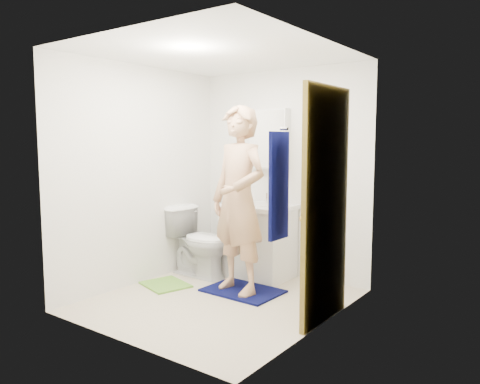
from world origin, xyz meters
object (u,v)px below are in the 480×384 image
object	(u,v)px
vanity_cabinet	(258,243)
medicine_cabinet	(269,139)
toothbrush_cup	(280,202)
towel	(279,186)
soap_dispenser	(245,195)
toilet	(200,241)
man	(239,200)

from	to	relation	value
vanity_cabinet	medicine_cabinet	size ratio (longest dim) A/B	1.14
toothbrush_cup	towel	bearing A→B (deg)	-58.99
soap_dispenser	toothbrush_cup	distance (m)	0.42
toilet	towel	bearing A→B (deg)	-120.23
medicine_cabinet	towel	bearing A→B (deg)	-55.39
vanity_cabinet	towel	world-z (taller)	towel
towel	man	xyz separation A→B (m)	(-1.01, 0.87, -0.27)
vanity_cabinet	man	xyz separation A→B (m)	(0.17, -0.62, 0.58)
vanity_cabinet	soap_dispenser	xyz separation A→B (m)	(-0.15, -0.05, 0.55)
vanity_cabinet	medicine_cabinet	xyz separation A→B (m)	(0.00, 0.22, 1.20)
vanity_cabinet	toothbrush_cup	xyz separation A→B (m)	(0.25, 0.07, 0.49)
medicine_cabinet	soap_dispenser	size ratio (longest dim) A/B	3.46
soap_dispenser	toothbrush_cup	size ratio (longest dim) A/B	1.84
medicine_cabinet	toilet	size ratio (longest dim) A/B	0.86
soap_dispenser	man	bearing A→B (deg)	-59.90
toilet	man	size ratio (longest dim) A/B	0.42
soap_dispenser	vanity_cabinet	bearing A→B (deg)	18.56
towel	medicine_cabinet	bearing A→B (deg)	124.61
toothbrush_cup	vanity_cabinet	bearing A→B (deg)	-164.13
medicine_cabinet	soap_dispenser	xyz separation A→B (m)	(-0.15, -0.28, -0.65)
vanity_cabinet	towel	size ratio (longest dim) A/B	1.00
medicine_cabinet	towel	size ratio (longest dim) A/B	0.87
towel	toothbrush_cup	size ratio (longest dim) A/B	7.27
soap_dispenser	man	xyz separation A→B (m)	(0.33, -0.56, 0.03)
soap_dispenser	toothbrush_cup	xyz separation A→B (m)	(0.40, 0.12, -0.06)
toothbrush_cup	man	world-z (taller)	man
toilet	soap_dispenser	distance (m)	0.76
towel	toilet	xyz separation A→B (m)	(-1.77, 1.12, -0.84)
medicine_cabinet	soap_dispenser	distance (m)	0.72
toilet	toothbrush_cup	bearing A→B (deg)	-60.36
vanity_cabinet	soap_dispenser	world-z (taller)	soap_dispenser
medicine_cabinet	man	world-z (taller)	medicine_cabinet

